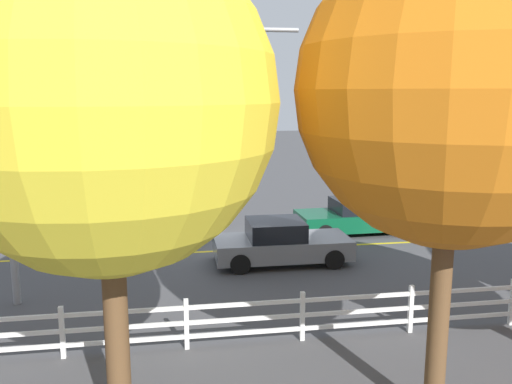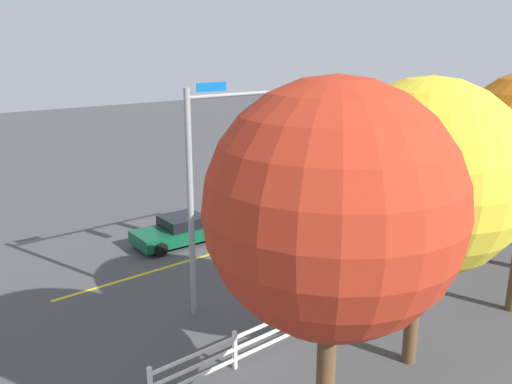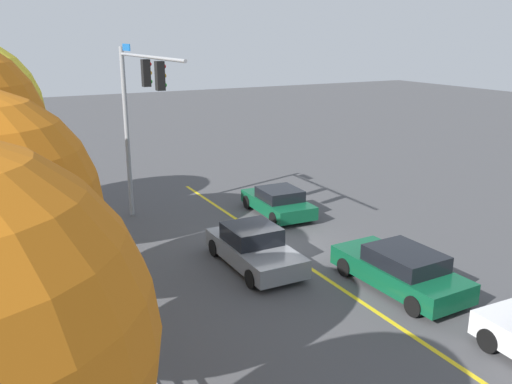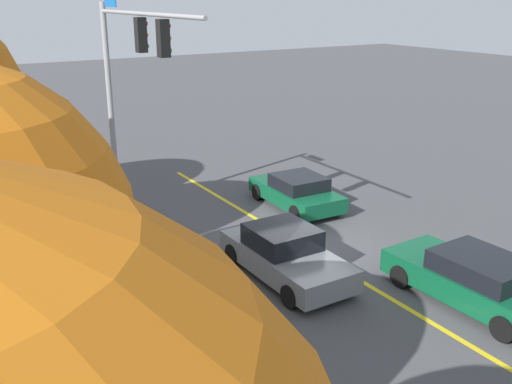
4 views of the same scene
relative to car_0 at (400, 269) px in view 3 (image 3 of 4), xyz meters
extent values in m
plane|color=#444447|center=(4.92, 1.67, -0.68)|extent=(120.00, 120.00, 0.00)
cube|color=gold|center=(0.92, 1.67, -0.68)|extent=(28.00, 0.16, 0.01)
cylinder|color=gray|center=(11.50, 5.63, 3.06)|extent=(0.20, 0.20, 7.48)
cylinder|color=gray|center=(7.70, 5.63, 6.50)|extent=(7.59, 0.12, 0.12)
cube|color=#0C59B2|center=(10.60, 5.65, 6.78)|extent=(1.10, 0.03, 0.28)
cube|color=black|center=(8.11, 5.63, 5.90)|extent=(0.32, 0.28, 1.00)
sphere|color=red|center=(8.11, 5.48, 6.22)|extent=(0.17, 0.17, 0.17)
sphere|color=orange|center=(8.11, 5.48, 5.90)|extent=(0.17, 0.17, 0.17)
sphere|color=#148C19|center=(8.11, 5.48, 5.58)|extent=(0.17, 0.17, 0.17)
cube|color=black|center=(6.45, 5.63, 5.90)|extent=(0.32, 0.28, 1.00)
sphere|color=red|center=(6.45, 5.48, 6.22)|extent=(0.17, 0.17, 0.17)
sphere|color=orange|center=(6.45, 5.48, 5.90)|extent=(0.17, 0.17, 0.17)
sphere|color=#148C19|center=(6.45, 5.48, 5.58)|extent=(0.17, 0.17, 0.17)
cube|color=#0C4C2D|center=(0.06, 0.00, -0.13)|extent=(4.76, 2.09, 0.65)
cube|color=black|center=(-0.18, -0.01, 0.45)|extent=(2.35, 1.82, 0.51)
cylinder|color=black|center=(1.62, 0.96, -0.36)|extent=(0.65, 0.24, 0.64)
cylinder|color=black|center=(1.69, -0.85, -0.36)|extent=(0.65, 0.24, 0.64)
cylinder|color=black|center=(-1.57, 0.86, -0.36)|extent=(0.65, 0.24, 0.64)
cylinder|color=black|center=(-1.51, -0.96, -0.36)|extent=(0.65, 0.24, 0.64)
cube|color=#0C4C2D|center=(8.44, -0.31, -0.18)|extent=(4.16, 2.04, 0.57)
cube|color=black|center=(8.24, -0.30, 0.35)|extent=(1.88, 1.76, 0.49)
cylinder|color=black|center=(9.87, 0.50, -0.36)|extent=(0.65, 0.25, 0.64)
cylinder|color=black|center=(9.79, -1.24, -0.36)|extent=(0.65, 0.25, 0.64)
cylinder|color=black|center=(7.10, 0.63, -0.36)|extent=(0.65, 0.25, 0.64)
cylinder|color=black|center=(7.02, -1.12, -0.36)|extent=(0.65, 0.25, 0.64)
cube|color=slate|center=(3.79, 3.32, -0.14)|extent=(4.44, 1.92, 0.64)
cube|color=black|center=(4.02, 3.32, 0.48)|extent=(1.80, 1.72, 0.59)
cylinder|color=black|center=(2.28, 2.43, -0.36)|extent=(0.64, 0.22, 0.64)
cylinder|color=black|center=(2.29, 4.22, -0.36)|extent=(0.64, 0.22, 0.64)
cylinder|color=black|center=(5.30, 2.42, -0.36)|extent=(0.64, 0.22, 0.64)
cylinder|color=black|center=(5.31, 4.21, -0.36)|extent=(0.64, 0.22, 0.64)
cylinder|color=black|center=(-3.88, 0.46, -0.36)|extent=(0.65, 0.24, 0.64)
cube|color=white|center=(-0.68, 8.95, -0.10)|extent=(0.10, 0.10, 1.15)
cube|color=white|center=(1.92, 8.95, -0.10)|extent=(0.10, 0.10, 1.15)
cube|color=white|center=(4.52, 8.95, -0.10)|extent=(0.10, 0.10, 1.15)
cube|color=white|center=(7.12, 8.95, -0.10)|extent=(0.10, 0.10, 1.15)
cube|color=white|center=(9.72, 8.95, -0.10)|extent=(0.10, 0.10, 1.15)
cube|color=white|center=(12.32, 8.95, -0.10)|extent=(0.10, 0.10, 1.15)
cube|color=white|center=(14.92, 8.95, -0.10)|extent=(0.10, 0.10, 1.15)
cube|color=white|center=(1.92, 8.95, 0.27)|extent=(26.00, 0.06, 0.09)
cube|color=white|center=(1.92, 8.95, -0.08)|extent=(26.00, 0.06, 0.09)
cube|color=white|center=(1.92, 8.95, -0.40)|extent=(26.00, 0.06, 0.09)
camera|label=1|loc=(7.40, 20.08, 4.86)|focal=37.83mm
camera|label=2|loc=(19.94, 19.08, 7.94)|focal=36.52mm
camera|label=3|loc=(-12.09, 11.64, 7.27)|focal=38.17mm
camera|label=4|loc=(-8.61, 11.98, 7.01)|focal=40.90mm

